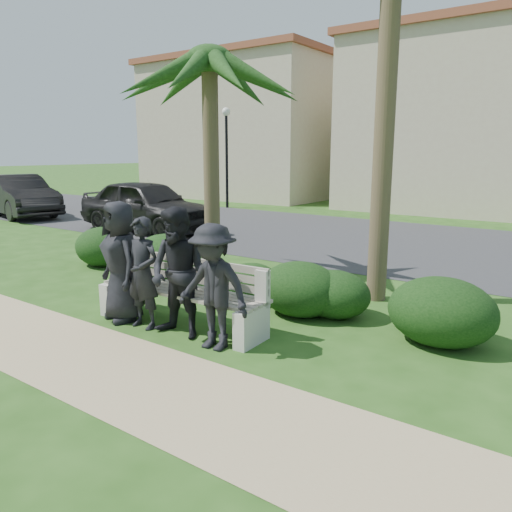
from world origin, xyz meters
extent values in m
plane|color=#244C15|center=(0.00, 0.00, 0.00)|extent=(160.00, 160.00, 0.00)
cube|color=tan|center=(0.00, -1.80, 0.00)|extent=(30.00, 1.60, 0.01)
cube|color=#2D2D30|center=(0.00, 8.00, 0.00)|extent=(160.00, 8.00, 0.01)
cube|color=#BAA88C|center=(-12.00, 18.00, 3.50)|extent=(10.00, 8.00, 7.00)
cube|color=brown|center=(-12.00, 18.00, 7.15)|extent=(10.40, 8.40, 0.30)
cube|color=#BAA88C|center=(-1.00, 18.00, 3.50)|extent=(8.00, 8.00, 7.00)
cube|color=brown|center=(-1.00, 18.00, 7.15)|extent=(8.40, 8.40, 0.30)
cylinder|color=black|center=(-9.00, 12.00, 2.00)|extent=(0.12, 0.12, 4.00)
sphere|color=white|center=(-9.00, 12.00, 4.11)|extent=(0.36, 0.36, 0.36)
cube|color=#A59D8A|center=(0.12, -0.32, 0.50)|extent=(2.68, 0.73, 0.04)
cube|color=#A59D8A|center=(0.12, -0.06, 0.78)|extent=(2.66, 0.17, 0.31)
cube|color=beige|center=(-1.12, -0.32, 0.24)|extent=(0.20, 0.62, 0.49)
cube|color=beige|center=(1.36, -0.32, 0.24)|extent=(0.20, 0.62, 0.49)
imported|color=black|center=(-0.76, -0.59, 0.88)|extent=(0.99, 0.79, 1.76)
imported|color=black|center=(-0.25, -0.64, 0.79)|extent=(0.59, 0.40, 1.57)
imported|color=black|center=(0.41, -0.60, 0.87)|extent=(0.88, 0.70, 1.75)
imported|color=black|center=(1.05, -0.65, 0.80)|extent=(1.06, 0.64, 1.60)
ellipsoid|color=black|center=(-3.97, 1.53, 0.44)|extent=(1.34, 1.10, 0.87)
ellipsoid|color=black|center=(-1.91, 1.42, 0.47)|extent=(1.43, 1.18, 0.93)
ellipsoid|color=black|center=(0.21, 1.32, 0.33)|extent=(1.00, 0.83, 0.65)
ellipsoid|color=black|center=(1.24, 1.15, 0.42)|extent=(1.30, 1.07, 0.84)
ellipsoid|color=black|center=(1.70, 1.37, 0.36)|extent=(1.12, 0.92, 0.73)
ellipsoid|color=black|center=(3.32, 1.20, 0.45)|extent=(1.39, 1.15, 0.90)
cylinder|color=brown|center=(-1.73, 2.56, 2.10)|extent=(0.32, 0.32, 4.19)
cylinder|color=brown|center=(1.87, 2.59, 2.96)|extent=(0.32, 0.32, 5.92)
imported|color=black|center=(-6.77, 5.32, 0.80)|extent=(4.72, 1.91, 1.61)
imported|color=black|center=(-13.57, 5.01, 0.79)|extent=(5.00, 2.58, 1.57)
camera|label=1|loc=(4.97, -5.17, 2.45)|focal=35.00mm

